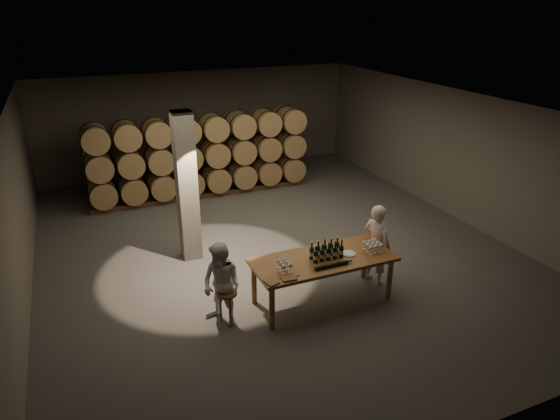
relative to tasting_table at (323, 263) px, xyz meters
name	(u,v)px	position (x,y,z in m)	size (l,w,h in m)	color
room	(187,188)	(-1.80, 2.70, 0.80)	(12.00, 12.00, 12.00)	#585653
tasting_table	(323,263)	(0.00, 0.00, 0.00)	(2.60, 1.10, 0.90)	brown
barrel_stack_back	(177,156)	(-0.96, 7.70, 0.03)	(5.48, 0.95, 1.57)	#56371D
barrel_stack_front	(201,154)	(-0.57, 6.30, 0.40)	(6.26, 0.95, 2.31)	#56371D
bottle_cluster	(327,252)	(0.06, -0.02, 0.23)	(0.61, 0.24, 0.34)	black
lying_bottles	(332,265)	(-0.01, -0.34, 0.14)	(0.74, 0.07, 0.07)	black
glass_cluster_left	(284,264)	(-0.82, -0.12, 0.23)	(0.20, 0.31, 0.18)	silver
glass_cluster_right	(373,244)	(0.98, -0.10, 0.23)	(0.31, 0.31, 0.18)	silver
plate	(349,253)	(0.51, -0.04, 0.11)	(0.26, 0.26, 0.01)	white
notebook_near	(289,278)	(-0.87, -0.41, 0.12)	(0.24, 0.19, 0.03)	brown
notebook_corner	(271,282)	(-1.18, -0.40, 0.12)	(0.20, 0.25, 0.02)	brown
pen	(296,276)	(-0.72, -0.40, 0.11)	(0.01, 0.01, 0.14)	black
stool	(227,298)	(-1.81, 0.06, -0.31)	(0.36, 0.36, 0.59)	#56371D
person_man	(376,244)	(1.28, 0.22, 0.03)	(0.60, 0.39, 1.65)	#F6D5DA
person_woman	(222,285)	(-1.89, 0.07, -0.04)	(0.73, 0.57, 1.51)	white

